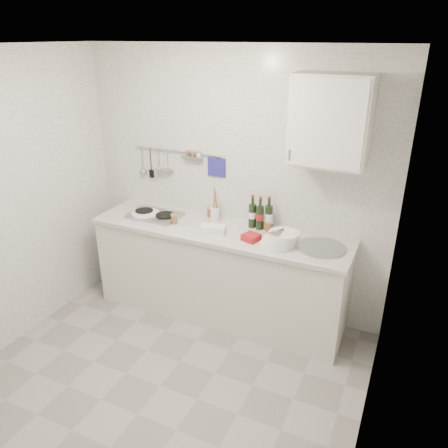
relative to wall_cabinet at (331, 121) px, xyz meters
name	(u,v)px	position (x,y,z in m)	size (l,w,h in m)	color
floor	(160,386)	(-0.90, -1.22, -1.95)	(3.00, 3.00, 0.00)	slate
ceiling	(134,46)	(-0.90, -1.22, 0.55)	(3.00, 3.00, 0.00)	silver
back_wall	(232,185)	(-0.90, 0.18, -0.70)	(3.00, 0.02, 2.50)	silver
wall_right	(380,295)	(0.60, -1.22, -0.70)	(0.02, 2.80, 2.50)	silver
counter	(220,275)	(-0.89, -0.12, -1.52)	(2.44, 0.64, 0.96)	beige
wall_rail	(175,161)	(-1.50, 0.15, -0.52)	(0.98, 0.09, 0.34)	#93969B
wall_cabinet	(331,121)	(0.00, 0.00, 0.00)	(0.60, 0.38, 0.70)	beige
plate_stack_hob	(145,214)	(-1.69, -0.16, -1.01)	(0.29, 0.28, 0.04)	#5356BC
plate_stack_sink	(280,239)	(-0.29, -0.21, -0.97)	(0.33, 0.31, 0.12)	white
wine_bottles	(260,212)	(-0.56, 0.05, -0.87)	(0.22, 0.11, 0.31)	black
butter_dish	(213,229)	(-0.91, -0.22, -1.00)	(0.22, 0.11, 0.07)	white
strawberry_punnet	(251,237)	(-0.54, -0.22, -1.00)	(0.13, 0.13, 0.05)	red
utensil_crock	(215,213)	(-1.02, 0.03, -0.95)	(0.08, 0.08, 0.34)	white
jar_a	(210,212)	(-1.10, 0.11, -0.98)	(0.07, 0.07, 0.10)	brown
jar_b	(267,225)	(-0.49, 0.05, -0.98)	(0.07, 0.07, 0.09)	brown
jar_c	(269,227)	(-0.46, 0.01, -0.98)	(0.07, 0.07, 0.10)	brown
jar_d	(174,219)	(-1.34, -0.19, -0.98)	(0.06, 0.06, 0.09)	brown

